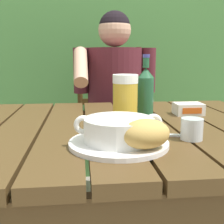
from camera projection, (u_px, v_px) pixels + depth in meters
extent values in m
cube|color=#4D361B|center=(20.00, 132.00, 0.96)|extent=(0.13, 0.93, 0.04)
cube|color=#4D361B|center=(64.00, 131.00, 0.97)|extent=(0.13, 0.93, 0.04)
cube|color=#4D361B|center=(106.00, 129.00, 0.99)|extent=(0.13, 0.93, 0.04)
cube|color=#4D361B|center=(147.00, 128.00, 1.00)|extent=(0.13, 0.93, 0.04)
cube|color=#4D361B|center=(186.00, 127.00, 1.02)|extent=(0.13, 0.93, 0.04)
cube|color=#4D361B|center=(224.00, 126.00, 1.03)|extent=(0.13, 0.93, 0.04)
cube|color=#4D361B|center=(125.00, 212.00, 0.57)|extent=(1.24, 0.03, 0.08)
cube|color=#4D361B|center=(98.00, 119.00, 1.42)|extent=(1.24, 0.03, 0.08)
cube|color=#4D361B|center=(210.00, 174.00, 1.54)|extent=(0.06, 0.06, 0.72)
cube|color=#477C3C|center=(90.00, 61.00, 2.48)|extent=(3.76, 0.60, 1.88)
cylinder|color=#4C3823|center=(139.00, 53.00, 2.66)|extent=(0.10, 0.10, 2.01)
cylinder|color=#412C10|center=(150.00, 182.00, 1.74)|extent=(0.04, 0.04, 0.46)
cylinder|color=#412C10|center=(82.00, 185.00, 1.69)|extent=(0.04, 0.04, 0.46)
cylinder|color=#412C10|center=(137.00, 158.00, 2.15)|extent=(0.04, 0.04, 0.46)
cylinder|color=#412C10|center=(81.00, 160.00, 2.10)|extent=(0.04, 0.04, 0.46)
cube|color=#412C10|center=(113.00, 135.00, 1.87)|extent=(0.45, 0.46, 0.02)
cylinder|color=#412C10|center=(138.00, 89.00, 2.05)|extent=(0.04, 0.04, 0.58)
cylinder|color=#412C10|center=(80.00, 89.00, 2.00)|extent=(0.04, 0.04, 0.58)
cube|color=#412C10|center=(109.00, 101.00, 2.04)|extent=(0.42, 0.02, 0.04)
cube|color=#412C10|center=(109.00, 81.00, 2.01)|extent=(0.42, 0.02, 0.04)
cube|color=#412C10|center=(109.00, 60.00, 1.99)|extent=(0.42, 0.02, 0.04)
cylinder|color=#521D25|center=(133.00, 190.00, 1.64)|extent=(0.11, 0.11, 0.45)
cylinder|color=#521D25|center=(131.00, 138.00, 1.68)|extent=(0.13, 0.40, 0.13)
cylinder|color=#521D25|center=(104.00, 192.00, 1.62)|extent=(0.11, 0.11, 0.45)
cylinder|color=#521D25|center=(102.00, 139.00, 1.66)|extent=(0.13, 0.40, 0.13)
cylinder|color=#521D25|center=(115.00, 92.00, 1.72)|extent=(0.32, 0.32, 0.52)
sphere|color=tan|center=(115.00, 30.00, 1.65)|extent=(0.19, 0.19, 0.19)
sphere|color=black|center=(115.00, 27.00, 1.64)|extent=(0.18, 0.18, 0.18)
cylinder|color=#521D25|center=(148.00, 70.00, 1.69)|extent=(0.08, 0.08, 0.26)
cylinder|color=#521D25|center=(81.00, 71.00, 1.65)|extent=(0.08, 0.08, 0.26)
cylinder|color=tan|center=(81.00, 66.00, 1.49)|extent=(0.07, 0.25, 0.21)
cylinder|color=white|center=(119.00, 143.00, 0.75)|extent=(0.26, 0.26, 0.01)
cylinder|color=white|center=(119.00, 130.00, 0.74)|extent=(0.18, 0.18, 0.06)
cylinder|color=#B35A1F|center=(119.00, 125.00, 0.74)|extent=(0.16, 0.16, 0.01)
torus|color=white|center=(83.00, 125.00, 0.73)|extent=(0.05, 0.01, 0.05)
torus|color=white|center=(153.00, 123.00, 0.75)|extent=(0.05, 0.01, 0.05)
ellipsoid|color=tan|center=(146.00, 134.00, 0.69)|extent=(0.15, 0.13, 0.07)
cylinder|color=gold|center=(125.00, 105.00, 0.95)|extent=(0.08, 0.08, 0.14)
cylinder|color=white|center=(125.00, 79.00, 0.93)|extent=(0.08, 0.08, 0.03)
cylinder|color=#235533|center=(145.00, 100.00, 1.02)|extent=(0.06, 0.06, 0.16)
cone|color=#235533|center=(146.00, 73.00, 1.00)|extent=(0.06, 0.06, 0.03)
cylinder|color=#235533|center=(146.00, 63.00, 1.00)|extent=(0.02, 0.02, 0.03)
cylinder|color=#3C3C85|center=(146.00, 56.00, 0.99)|extent=(0.02, 0.02, 0.01)
cylinder|color=silver|center=(192.00, 129.00, 0.80)|extent=(0.06, 0.06, 0.06)
cube|color=white|center=(188.00, 109.00, 1.14)|extent=(0.11, 0.08, 0.05)
cube|color=#D75619|center=(192.00, 111.00, 1.10)|extent=(0.08, 0.00, 0.02)
cube|color=silver|center=(179.00, 135.00, 0.83)|extent=(0.12, 0.05, 0.00)
cube|color=black|center=(156.00, 134.00, 0.85)|extent=(0.07, 0.04, 0.01)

